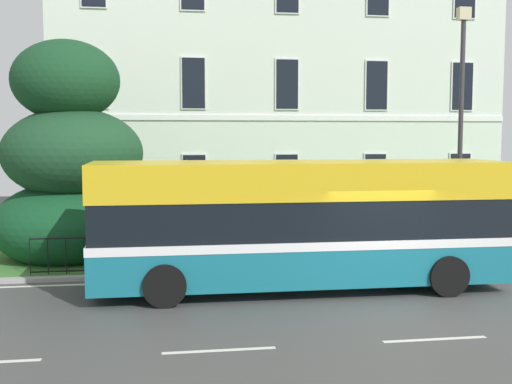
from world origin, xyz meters
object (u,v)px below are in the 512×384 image
(single_decker_bus, at_px, (300,222))
(litter_bin, at_px, (242,244))
(georgian_townhouse, at_px, (265,67))
(street_lamp_post, at_px, (461,117))
(evergreen_tree, at_px, (70,171))

(single_decker_bus, bearing_deg, litter_bin, 110.95)
(georgian_townhouse, relative_size, single_decker_bus, 1.80)
(street_lamp_post, relative_size, litter_bin, 6.90)
(georgian_townhouse, height_order, evergreen_tree, georgian_townhouse)
(georgian_townhouse, bearing_deg, street_lamp_post, -70.58)
(evergreen_tree, relative_size, single_decker_bus, 0.68)
(georgian_townhouse, xyz_separation_m, street_lamp_post, (3.93, -11.15, -2.53))
(evergreen_tree, xyz_separation_m, single_decker_bus, (5.98, -4.54, -1.06))
(litter_bin, bearing_deg, evergreen_tree, 160.89)
(street_lamp_post, bearing_deg, evergreen_tree, 170.67)
(georgian_townhouse, xyz_separation_m, litter_bin, (-2.53, -10.98, -6.15))
(litter_bin, bearing_deg, street_lamp_post, -1.46)
(street_lamp_post, bearing_deg, litter_bin, 178.54)
(single_decker_bus, bearing_deg, evergreen_tree, 143.23)
(georgian_townhouse, relative_size, evergreen_tree, 2.66)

